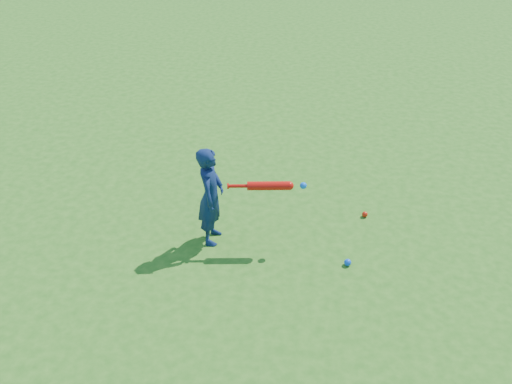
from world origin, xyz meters
TOP-DOWN VIEW (x-y plane):
  - ground at (0.00, 0.00)m, footprint 80.00×80.00m
  - child at (0.73, -0.52)m, footprint 0.29×0.43m
  - ground_ball_red at (2.49, 0.17)m, footprint 0.07×0.07m
  - ground_ball_blue at (2.28, -0.79)m, footprint 0.08×0.08m
  - bat_swing at (1.40, -0.47)m, footprint 0.86×0.19m

SIDE VIEW (x-z plane):
  - ground at x=0.00m, z-range 0.00..0.00m
  - ground_ball_red at x=2.49m, z-range 0.00..0.07m
  - ground_ball_blue at x=2.28m, z-range 0.00..0.08m
  - child at x=0.73m, z-range 0.00..1.18m
  - bat_swing at x=1.40m, z-range 0.70..0.80m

